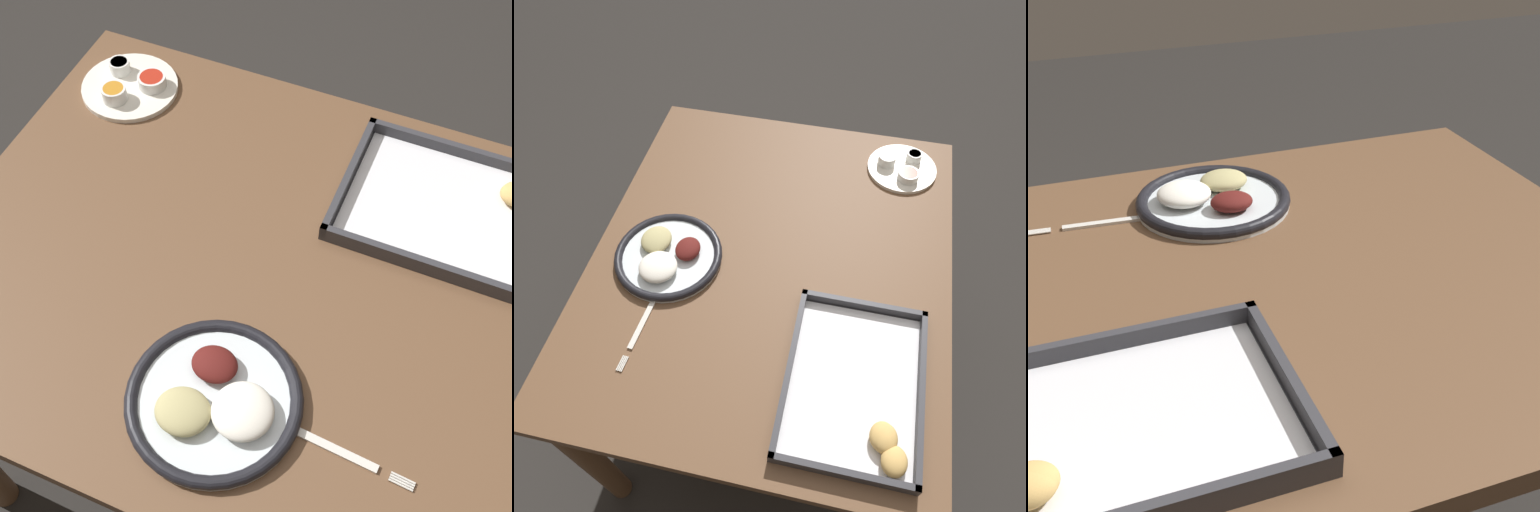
{
  "view_description": "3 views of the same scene",
  "coord_description": "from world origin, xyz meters",
  "views": [
    {
      "loc": [
        0.27,
        -0.59,
        1.69
      ],
      "look_at": [
        0.02,
        0.0,
        0.75
      ],
      "focal_mm": 50.0,
      "sensor_mm": 36.0,
      "label": 1
    },
    {
      "loc": [
        0.7,
        0.15,
        1.7
      ],
      "look_at": [
        0.02,
        0.0,
        0.75
      ],
      "focal_mm": 35.0,
      "sensor_mm": 36.0,
      "label": 2
    },
    {
      "loc": [
        0.31,
        0.81,
        1.26
      ],
      "look_at": [
        0.02,
        0.0,
        0.75
      ],
      "focal_mm": 50.0,
      "sensor_mm": 36.0,
      "label": 3
    }
  ],
  "objects": [
    {
      "name": "baking_tray",
      "position": [
        0.3,
        0.24,
        0.73
      ],
      "size": [
        0.37,
        0.28,
        0.04
      ],
      "color": "#333338",
      "rests_on": "dining_table"
    },
    {
      "name": "dinner_plate",
      "position": [
        0.05,
        -0.24,
        0.73
      ],
      "size": [
        0.26,
        0.26,
        0.04
      ],
      "color": "silver",
      "rests_on": "dining_table"
    },
    {
      "name": "dining_table",
      "position": [
        0.0,
        0.0,
        0.61
      ],
      "size": [
        1.02,
        0.86,
        0.72
      ],
      "color": "brown",
      "rests_on": "ground_plane"
    },
    {
      "name": "fork",
      "position": [
        0.23,
        -0.24,
        0.72
      ],
      "size": [
        0.22,
        0.03,
        0.0
      ],
      "rotation": [
        0.0,
        0.0,
        -0.07
      ],
      "color": "silver",
      "rests_on": "dining_table"
    }
  ]
}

